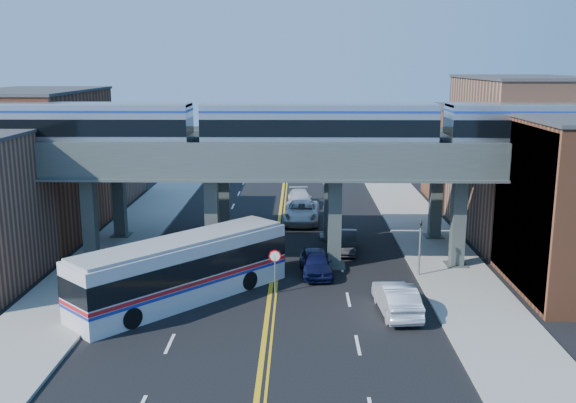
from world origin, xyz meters
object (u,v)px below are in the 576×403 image
object	(u,v)px
transit_train	(319,127)
car_lane_a	(316,262)
transit_bus	(183,270)
car_parked_curb	(397,298)
traffic_signal	(420,242)
car_lane_b	(346,242)
car_lane_d	(300,199)
car_lane_c	(302,212)
stop_sign	(275,264)

from	to	relation	value
transit_train	car_lane_a	xyz separation A→B (m)	(-0.14, -1.56, -8.41)
transit_train	transit_bus	xyz separation A→B (m)	(-7.72, -6.19, -7.43)
car_lane_a	car_parked_curb	xyz separation A→B (m)	(4.17, -6.40, 0.05)
traffic_signal	car_lane_b	xyz separation A→B (m)	(-4.20, 5.49, -1.57)
transit_train	transit_bus	bearing A→B (deg)	-141.25
transit_bus	car_lane_a	world-z (taller)	transit_bus
transit_train	car_lane_d	bearing A→B (deg)	93.44
car_lane_a	car_lane_b	world-z (taller)	car_lane_a
car_lane_b	car_lane_c	xyz separation A→B (m)	(-3.10, 8.60, 0.14)
transit_train	traffic_signal	distance (m)	9.56
traffic_signal	car_lane_a	xyz separation A→B (m)	(-6.45, 0.44, -1.51)
transit_train	car_parked_curb	distance (m)	12.23
car_lane_c	car_parked_curb	size ratio (longest dim) A/B	1.24
car_lane_a	traffic_signal	bearing A→B (deg)	-8.15
stop_sign	car_lane_d	bearing A→B (deg)	86.29
transit_train	car_lane_c	world-z (taller)	transit_train
car_lane_d	stop_sign	bearing A→B (deg)	-98.15
transit_train	traffic_signal	world-z (taller)	transit_train
car_lane_c	transit_bus	bearing A→B (deg)	-107.68
car_lane_a	car_parked_curb	size ratio (longest dim) A/B	0.91
stop_sign	car_lane_b	size ratio (longest dim) A/B	0.59
transit_bus	stop_sign	bearing A→B (deg)	-33.62
traffic_signal	transit_bus	distance (m)	14.65
transit_bus	car_lane_c	xyz separation A→B (m)	(6.73, 18.28, -0.89)
car_lane_a	transit_bus	bearing A→B (deg)	-152.79
transit_bus	car_parked_curb	size ratio (longest dim) A/B	2.31
transit_bus	car_lane_d	size ratio (longest dim) A/B	2.28
car_lane_c	car_lane_a	bearing A→B (deg)	-83.91
transit_train	car_lane_b	distance (m)	9.40
car_lane_c	car_lane_d	size ratio (longest dim) A/B	1.22
car_lane_b	car_lane_d	bearing A→B (deg)	107.64
transit_bus	car_lane_b	world-z (taller)	transit_bus
traffic_signal	car_parked_curb	size ratio (longest dim) A/B	0.81
stop_sign	car_lane_a	world-z (taller)	stop_sign
traffic_signal	car_lane_a	distance (m)	6.64
transit_train	traffic_signal	bearing A→B (deg)	-17.58
traffic_signal	car_lane_a	world-z (taller)	traffic_signal
transit_bus	car_lane_c	distance (m)	19.50
car_lane_c	car_lane_d	world-z (taller)	car_lane_c
car_lane_c	car_lane_d	distance (m)	6.04
stop_sign	car_lane_c	bearing A→B (deg)	84.64
car_lane_b	traffic_signal	bearing A→B (deg)	-47.26
transit_train	transit_bus	size ratio (longest dim) A/B	3.88
stop_sign	car_lane_a	distance (m)	4.33
traffic_signal	car_lane_b	world-z (taller)	traffic_signal
car_lane_b	car_lane_c	size ratio (longest dim) A/B	0.71
transit_train	stop_sign	world-z (taller)	transit_train
stop_sign	car_parked_curb	xyz separation A→B (m)	(6.61, -2.96, -0.92)
stop_sign	car_lane_d	distance (m)	23.20
transit_train	car_lane_b	bearing A→B (deg)	58.80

